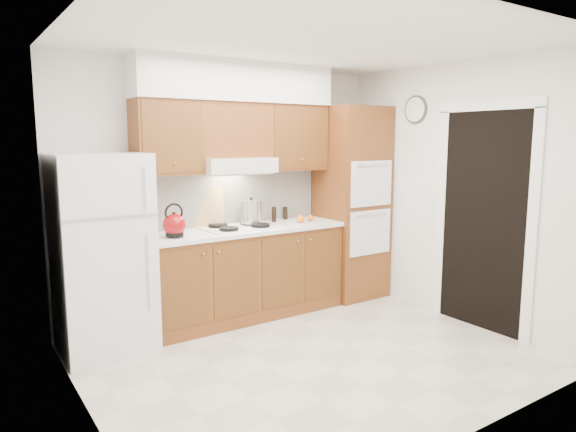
# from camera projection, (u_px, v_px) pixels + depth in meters

# --- Properties ---
(floor) EXTENTS (3.60, 3.60, 0.00)m
(floor) POSITION_uv_depth(u_px,v_px,m) (312.00, 356.00, 4.38)
(floor) COLOR beige
(floor) RESTS_ON ground
(ceiling) EXTENTS (3.60, 3.60, 0.00)m
(ceiling) POSITION_uv_depth(u_px,v_px,m) (314.00, 40.00, 4.00)
(ceiling) COLOR white
(ceiling) RESTS_ON wall_back
(wall_back) EXTENTS (3.60, 0.02, 2.60)m
(wall_back) POSITION_uv_depth(u_px,v_px,m) (228.00, 190.00, 5.42)
(wall_back) COLOR white
(wall_back) RESTS_ON floor
(wall_left) EXTENTS (0.02, 3.00, 2.60)m
(wall_left) POSITION_uv_depth(u_px,v_px,m) (82.00, 226.00, 3.19)
(wall_left) COLOR white
(wall_left) RESTS_ON floor
(wall_right) EXTENTS (0.02, 3.00, 2.60)m
(wall_right) POSITION_uv_depth(u_px,v_px,m) (455.00, 193.00, 5.19)
(wall_right) COLOR white
(wall_right) RESTS_ON floor
(fridge) EXTENTS (0.75, 0.72, 1.72)m
(fridge) POSITION_uv_depth(u_px,v_px,m) (102.00, 254.00, 4.41)
(fridge) COLOR white
(fridge) RESTS_ON floor
(base_cabinets) EXTENTS (2.11, 0.60, 0.90)m
(base_cabinets) POSITION_uv_depth(u_px,v_px,m) (245.00, 274.00, 5.31)
(base_cabinets) COLOR brown
(base_cabinets) RESTS_ON floor
(countertop) EXTENTS (2.13, 0.62, 0.04)m
(countertop) POSITION_uv_depth(u_px,v_px,m) (245.00, 230.00, 5.23)
(countertop) COLOR white
(countertop) RESTS_ON base_cabinets
(backsplash) EXTENTS (2.11, 0.03, 0.56)m
(backsplash) POSITION_uv_depth(u_px,v_px,m) (231.00, 198.00, 5.43)
(backsplash) COLOR white
(backsplash) RESTS_ON countertop
(oven_cabinet) EXTENTS (0.70, 0.65, 2.20)m
(oven_cabinet) POSITION_uv_depth(u_px,v_px,m) (351.00, 203.00, 5.98)
(oven_cabinet) COLOR brown
(oven_cabinet) RESTS_ON floor
(upper_cab_left) EXTENTS (0.63, 0.33, 0.70)m
(upper_cab_left) POSITION_uv_depth(u_px,v_px,m) (167.00, 138.00, 4.80)
(upper_cab_left) COLOR brown
(upper_cab_left) RESTS_ON wall_back
(upper_cab_right) EXTENTS (0.73, 0.33, 0.70)m
(upper_cab_right) POSITION_uv_depth(u_px,v_px,m) (292.00, 138.00, 5.60)
(upper_cab_right) COLOR brown
(upper_cab_right) RESTS_ON wall_back
(range_hood) EXTENTS (0.75, 0.45, 0.15)m
(range_hood) POSITION_uv_depth(u_px,v_px,m) (235.00, 165.00, 5.18)
(range_hood) COLOR silver
(range_hood) RESTS_ON wall_back
(upper_cab_over_hood) EXTENTS (0.75, 0.33, 0.55)m
(upper_cab_over_hood) POSITION_uv_depth(u_px,v_px,m) (232.00, 130.00, 5.18)
(upper_cab_over_hood) COLOR brown
(upper_cab_over_hood) RESTS_ON range_hood
(soffit) EXTENTS (2.13, 0.36, 0.40)m
(soffit) POSITION_uv_depth(u_px,v_px,m) (236.00, 82.00, 5.12)
(soffit) COLOR silver
(soffit) RESTS_ON wall_back
(cooktop) EXTENTS (0.74, 0.50, 0.01)m
(cooktop) POSITION_uv_depth(u_px,v_px,m) (239.00, 227.00, 5.22)
(cooktop) COLOR white
(cooktop) RESTS_ON countertop
(doorway) EXTENTS (0.02, 0.90, 2.10)m
(doorway) POSITION_uv_depth(u_px,v_px,m) (483.00, 222.00, 4.93)
(doorway) COLOR black
(doorway) RESTS_ON floor
(wall_clock) EXTENTS (0.02, 0.30, 0.30)m
(wall_clock) POSITION_uv_depth(u_px,v_px,m) (416.00, 110.00, 5.51)
(wall_clock) COLOR #3F3833
(wall_clock) RESTS_ON wall_right
(kettle) EXTENTS (0.26, 0.26, 0.21)m
(kettle) POSITION_uv_depth(u_px,v_px,m) (174.00, 225.00, 4.70)
(kettle) COLOR maroon
(kettle) RESTS_ON countertop
(cutting_board) EXTENTS (0.34, 0.23, 0.42)m
(cutting_board) POSITION_uv_depth(u_px,v_px,m) (208.00, 208.00, 5.26)
(cutting_board) COLOR tan
(cutting_board) RESTS_ON countertop
(stock_pot) EXTENTS (0.29, 0.29, 0.23)m
(stock_pot) POSITION_uv_depth(u_px,v_px,m) (251.00, 212.00, 5.34)
(stock_pot) COLOR silver
(stock_pot) RESTS_ON cooktop
(condiment_a) EXTENTS (0.06, 0.06, 0.19)m
(condiment_a) POSITION_uv_depth(u_px,v_px,m) (259.00, 215.00, 5.48)
(condiment_a) COLOR black
(condiment_a) RESTS_ON countertop
(condiment_b) EXTENTS (0.05, 0.05, 0.17)m
(condiment_b) POSITION_uv_depth(u_px,v_px,m) (274.00, 214.00, 5.61)
(condiment_b) COLOR black
(condiment_b) RESTS_ON countertop
(condiment_c) EXTENTS (0.07, 0.07, 0.14)m
(condiment_c) POSITION_uv_depth(u_px,v_px,m) (285.00, 213.00, 5.78)
(condiment_c) COLOR black
(condiment_c) RESTS_ON countertop
(orange_near) EXTENTS (0.09, 0.09, 0.07)m
(orange_near) POSITION_uv_depth(u_px,v_px,m) (310.00, 218.00, 5.65)
(orange_near) COLOR #D6440B
(orange_near) RESTS_ON countertop
(orange_far) EXTENTS (0.11, 0.11, 0.09)m
(orange_far) POSITION_uv_depth(u_px,v_px,m) (300.00, 219.00, 5.53)
(orange_far) COLOR orange
(orange_far) RESTS_ON countertop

